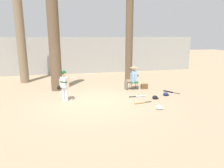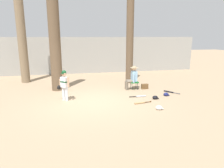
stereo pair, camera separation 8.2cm
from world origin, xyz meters
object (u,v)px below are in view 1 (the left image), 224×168
(bat_black_composite, at_px, (169,92))
(batting_helmet_navy, at_px, (166,94))
(tree_behind_spectator, at_px, (129,48))
(handbag_beside_stool, at_px, (144,86))
(batting_helmet_black, at_px, (155,97))
(young_ballplayer, at_px, (64,83))
(tree_near_player, at_px, (54,43))
(folding_stool, at_px, (134,82))
(bat_aluminum_silver, at_px, (140,96))
(tree_far_left, at_px, (20,32))
(seated_spectator, at_px, (132,77))
(batting_helmet_white, at_px, (159,108))
(bat_wood_tan, at_px, (141,103))

(bat_black_composite, bearing_deg, batting_helmet_navy, -132.82)
(tree_behind_spectator, relative_size, handbag_beside_stool, 14.19)
(handbag_beside_stool, xyz_separation_m, batting_helmet_black, (-0.21, -1.79, -0.06))
(tree_behind_spectator, xyz_separation_m, young_ballplayer, (-3.77, -2.97, -1.29))
(tree_near_player, relative_size, bat_black_composite, 7.82)
(tree_near_player, height_order, handbag_beside_stool, tree_near_player)
(folding_stool, bearing_deg, tree_near_player, 169.45)
(tree_behind_spectator, xyz_separation_m, handbag_beside_stool, (0.28, -1.84, -1.91))
(folding_stool, distance_m, bat_aluminum_silver, 1.45)
(tree_behind_spectator, height_order, batting_helmet_black, tree_behind_spectator)
(folding_stool, distance_m, handbag_beside_stool, 0.62)
(handbag_beside_stool, relative_size, tree_far_left, 0.05)
(seated_spectator, distance_m, batting_helmet_navy, 1.96)
(seated_spectator, bearing_deg, bat_aluminum_silver, -93.76)
(tree_far_left, xyz_separation_m, batting_helmet_navy, (6.83, -4.47, -2.84))
(batting_helmet_navy, bearing_deg, folding_stool, 125.60)
(batting_helmet_white, bearing_deg, tree_near_player, 135.06)
(seated_spectator, xyz_separation_m, bat_aluminum_silver, (-0.09, -1.40, -0.61))
(bat_black_composite, relative_size, batting_helmet_navy, 2.46)
(folding_stool, bearing_deg, tree_behind_spectator, 80.91)
(young_ballplayer, distance_m, bat_black_composite, 5.04)
(bat_wood_tan, bearing_deg, bat_aluminum_silver, 73.22)
(tree_far_left, bearing_deg, handbag_beside_stool, -25.58)
(bat_wood_tan, bearing_deg, folding_stool, 78.68)
(tree_near_player, xyz_separation_m, batting_helmet_navy, (4.91, -2.19, -2.26))
(bat_aluminum_silver, bearing_deg, batting_helmet_navy, -3.58)
(bat_black_composite, height_order, batting_helmet_navy, batting_helmet_navy)
(batting_helmet_white, relative_size, batting_helmet_black, 1.00)
(bat_aluminum_silver, distance_m, batting_helmet_black, 0.70)
(tree_near_player, relative_size, bat_aluminum_silver, 7.20)
(folding_stool, xyz_separation_m, batting_helmet_navy, (1.06, -1.48, -0.29))
(folding_stool, bearing_deg, tree_far_left, 152.64)
(young_ballplayer, distance_m, batting_helmet_black, 3.95)
(tree_near_player, xyz_separation_m, seated_spectator, (3.75, -0.71, -1.69))
(tree_far_left, xyz_separation_m, bat_wood_tan, (5.32, -5.27, -2.87))
(tree_near_player, xyz_separation_m, batting_helmet_white, (3.81, -3.80, -2.26))
(bat_aluminum_silver, relative_size, batting_helmet_white, 2.65)
(young_ballplayer, distance_m, seated_spectator, 3.58)
(folding_stool, xyz_separation_m, handbag_beside_stool, (0.57, -0.05, -0.23))
(seated_spectator, relative_size, bat_aluminum_silver, 1.58)
(tree_behind_spectator, distance_m, bat_aluminum_silver, 3.80)
(bat_aluminum_silver, distance_m, batting_helmet_navy, 1.25)
(handbag_beside_stool, bearing_deg, tree_far_left, 154.42)
(bat_wood_tan, distance_m, bat_aluminum_silver, 0.92)
(tree_behind_spectator, bearing_deg, batting_helmet_navy, -76.75)
(tree_behind_spectator, relative_size, seated_spectator, 4.02)
(seated_spectator, bearing_deg, tree_near_player, 169.24)
(bat_aluminum_silver, bearing_deg, handbag_beside_stool, 60.63)
(batting_helmet_navy, bearing_deg, bat_aluminum_silver, 176.42)
(folding_stool, distance_m, tree_far_left, 6.98)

